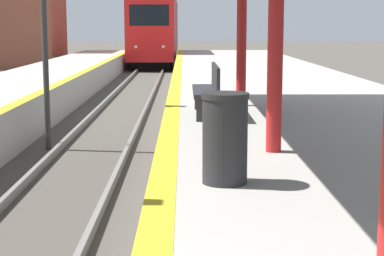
# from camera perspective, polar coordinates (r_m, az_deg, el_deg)

# --- Properties ---
(train) EXTENTS (2.71, 20.92, 4.59)m
(train) POSITION_cam_1_polar(r_m,az_deg,el_deg) (45.76, -3.12, 8.82)
(train) COLOR black
(train) RESTS_ON ground
(trash_bin) EXTENTS (0.49, 0.49, 0.95)m
(trash_bin) POSITION_cam_1_polar(r_m,az_deg,el_deg) (6.66, 2.95, -0.90)
(trash_bin) COLOR #262628
(trash_bin) RESTS_ON platform_right
(bench) EXTENTS (0.44, 1.99, 0.92)m
(bench) POSITION_cam_1_polar(r_m,az_deg,el_deg) (11.70, 1.51, 3.56)
(bench) COLOR #28282D
(bench) RESTS_ON platform_right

